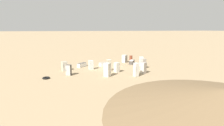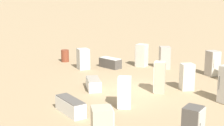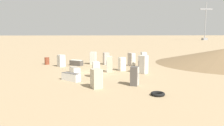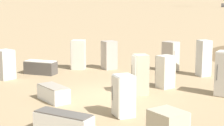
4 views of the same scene
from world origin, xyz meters
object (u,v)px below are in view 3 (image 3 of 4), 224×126
(discarded_fridge_2, at_px, (109,64))
(discarded_fridge_4, at_px, (75,70))
(discarded_fridge_0, at_px, (71,77))
(rusty_barrel, at_px, (47,61))
(discarded_fridge_10, at_px, (143,64))
(discarded_fridge_6, at_px, (93,58))
(discarded_fridge_3, at_px, (61,61))
(discarded_fridge_8, at_px, (144,60))
(scrap_tire, at_px, (158,94))
(power_pylon_2, at_px, (205,28))
(discarded_fridge_11, at_px, (132,59))
(discarded_fridge_13, at_px, (135,76))
(discarded_fridge_9, at_px, (122,64))
(discarded_fridge_5, at_px, (106,59))
(discarded_fridge_7, at_px, (96,70))
(discarded_fridge_12, at_px, (76,63))
(discarded_fridge_1, at_px, (96,79))

(discarded_fridge_2, distance_m, discarded_fridge_4, 3.67)
(discarded_fridge_0, height_order, rusty_barrel, rusty_barrel)
(discarded_fridge_2, xyz_separation_m, discarded_fridge_10, (3.33, -1.15, 0.08))
(discarded_fridge_2, distance_m, discarded_fridge_6, 6.36)
(discarded_fridge_3, height_order, discarded_fridge_8, discarded_fridge_8)
(discarded_fridge_10, height_order, scrap_tire, discarded_fridge_10)
(power_pylon_2, xyz_separation_m, rusty_barrel, (-81.15, -103.35, -6.90))
(discarded_fridge_11, bearing_deg, power_pylon_2, -155.47)
(discarded_fridge_0, relative_size, discarded_fridge_4, 1.04)
(rusty_barrel, bearing_deg, discarded_fridge_13, -55.62)
(discarded_fridge_3, relative_size, discarded_fridge_6, 0.89)
(discarded_fridge_6, distance_m, discarded_fridge_9, 6.15)
(discarded_fridge_5, height_order, discarded_fridge_7, discarded_fridge_5)
(discarded_fridge_11, bearing_deg, discarded_fridge_6, -54.21)
(discarded_fridge_7, relative_size, discarded_fridge_9, 0.98)
(discarded_fridge_4, bearing_deg, discarded_fridge_13, -72.53)
(discarded_fridge_12, relative_size, scrap_tire, 1.87)
(discarded_fridge_3, height_order, discarded_fridge_13, discarded_fridge_13)
(discarded_fridge_12, distance_m, rusty_barrel, 4.13)
(discarded_fridge_0, height_order, discarded_fridge_12, discarded_fridge_12)
(discarded_fridge_0, bearing_deg, scrap_tire, 93.06)
(discarded_fridge_6, distance_m, discarded_fridge_13, 12.68)
(discarded_fridge_11, distance_m, scrap_tire, 13.40)
(discarded_fridge_7, bearing_deg, discarded_fridge_1, 171.80)
(discarded_fridge_5, relative_size, discarded_fridge_6, 0.97)
(discarded_fridge_4, relative_size, discarded_fridge_8, 0.90)
(discarded_fridge_11, height_order, discarded_fridge_12, discarded_fridge_11)
(discarded_fridge_0, xyz_separation_m, scrap_tire, (5.97, -5.33, -0.23))
(scrap_tire, bearing_deg, discarded_fridge_8, 79.37)
(discarded_fridge_2, relative_size, scrap_tire, 1.79)
(discarded_fridge_7, height_order, scrap_tire, discarded_fridge_7)
(discarded_fridge_12, height_order, discarded_fridge_13, discarded_fridge_13)
(discarded_fridge_7, distance_m, discarded_fridge_11, 8.34)
(discarded_fridge_1, xyz_separation_m, rusty_barrel, (-5.85, 13.44, -0.25))
(power_pylon_2, bearing_deg, discarded_fridge_13, -121.87)
(discarded_fridge_7, bearing_deg, scrap_tire, -155.98)
(discarded_fridge_7, relative_size, discarded_fridge_8, 0.77)
(discarded_fridge_4, bearing_deg, rusty_barrel, 98.85)
(discarded_fridge_2, xyz_separation_m, discarded_fridge_4, (-3.63, -0.03, -0.54))
(discarded_fridge_4, bearing_deg, scrap_tire, -78.52)
(discarded_fridge_10, bearing_deg, discarded_fridge_9, -0.15)
(discarded_fridge_0, bearing_deg, discarded_fridge_8, 172.87)
(discarded_fridge_10, height_order, discarded_fridge_11, discarded_fridge_10)
(discarded_fridge_11, distance_m, discarded_fridge_12, 7.05)
(discarded_fridge_9, distance_m, rusty_barrel, 10.83)
(discarded_fridge_1, distance_m, discarded_fridge_12, 12.19)
(discarded_fridge_10, bearing_deg, discarded_fridge_4, 36.85)
(discarded_fridge_8, xyz_separation_m, discarded_fridge_9, (-2.93, -1.83, -0.20))
(discarded_fridge_11, bearing_deg, discarded_fridge_13, 47.40)
(power_pylon_2, relative_size, discarded_fridge_8, 12.74)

